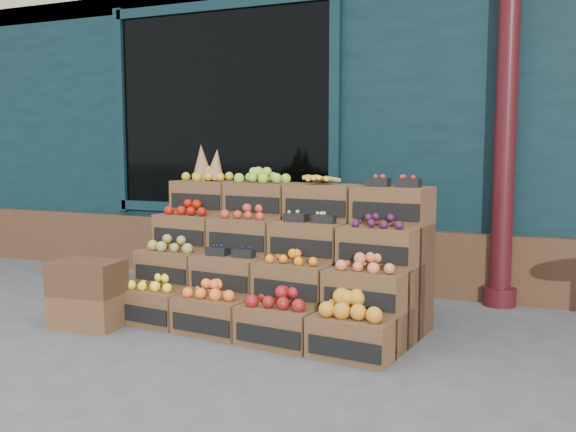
% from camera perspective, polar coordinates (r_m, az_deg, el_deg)
% --- Properties ---
extents(ground, '(60.00, 60.00, 0.00)m').
position_cam_1_polar(ground, '(4.26, -1.37, -12.53)').
color(ground, '#4C4C4F').
rests_on(ground, ground).
extents(shop_facade, '(12.00, 6.24, 4.80)m').
position_cam_1_polar(shop_facade, '(8.98, 12.95, 12.65)').
color(shop_facade, black).
rests_on(shop_facade, ground).
extents(crate_display, '(2.31, 1.29, 1.38)m').
position_cam_1_polar(crate_display, '(4.96, -1.00, -4.72)').
color(crate_display, brown).
rests_on(crate_display, ground).
extents(spare_crates, '(0.55, 0.41, 0.51)m').
position_cam_1_polar(spare_crates, '(5.12, -17.39, -6.63)').
color(spare_crates, brown).
rests_on(spare_crates, ground).
extents(shopkeeper, '(0.81, 0.66, 1.92)m').
position_cam_1_polar(shopkeeper, '(7.23, -1.98, 2.97)').
color(shopkeeper, '#164E18').
rests_on(shopkeeper, ground).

